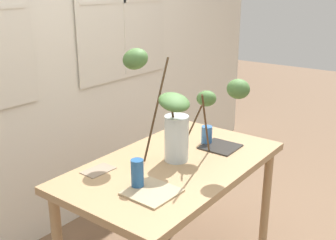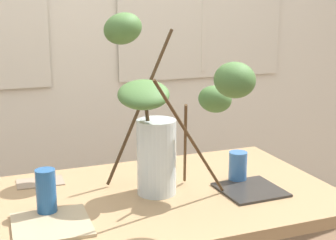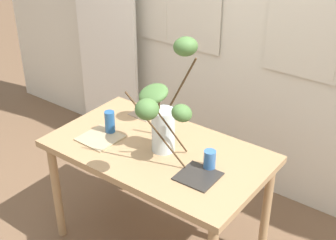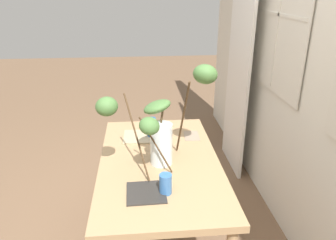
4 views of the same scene
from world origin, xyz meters
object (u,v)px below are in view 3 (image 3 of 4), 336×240
(drinking_glass_blue_left, at_px, (110,122))
(plate_square_right, at_px, (198,176))
(drinking_glass_blue_right, at_px, (210,160))
(plate_square_left, at_px, (100,138))
(vase_with_branches, at_px, (166,107))
(dining_table, at_px, (158,160))

(drinking_glass_blue_left, bearing_deg, plate_square_right, -5.15)
(drinking_glass_blue_right, relative_size, plate_square_left, 0.49)
(vase_with_branches, relative_size, drinking_glass_blue_right, 6.51)
(vase_with_branches, relative_size, drinking_glass_blue_left, 4.97)
(drinking_glass_blue_right, height_order, plate_square_left, drinking_glass_blue_right)
(drinking_glass_blue_right, bearing_deg, plate_square_left, -169.32)
(drinking_glass_blue_right, distance_m, plate_square_left, 0.72)
(drinking_glass_blue_left, bearing_deg, plate_square_left, -90.80)
(plate_square_left, relative_size, plate_square_right, 1.09)
(vase_with_branches, relative_size, plate_square_left, 3.22)
(drinking_glass_blue_right, xyz_separation_m, plate_square_right, (-0.01, -0.10, -0.05))
(dining_table, bearing_deg, drinking_glass_blue_right, 1.36)
(vase_with_branches, bearing_deg, drinking_glass_blue_right, -1.05)
(dining_table, xyz_separation_m, plate_square_right, (0.35, -0.10, 0.09))
(vase_with_branches, bearing_deg, dining_table, -164.96)
(dining_table, bearing_deg, vase_with_branches, 15.04)
(dining_table, bearing_deg, plate_square_left, -160.40)
(drinking_glass_blue_right, bearing_deg, vase_with_branches, 178.95)
(vase_with_branches, height_order, plate_square_left, vase_with_branches)
(dining_table, bearing_deg, plate_square_right, -15.31)
(plate_square_right, bearing_deg, drinking_glass_blue_right, 86.84)
(drinking_glass_blue_right, height_order, plate_square_right, drinking_glass_blue_right)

